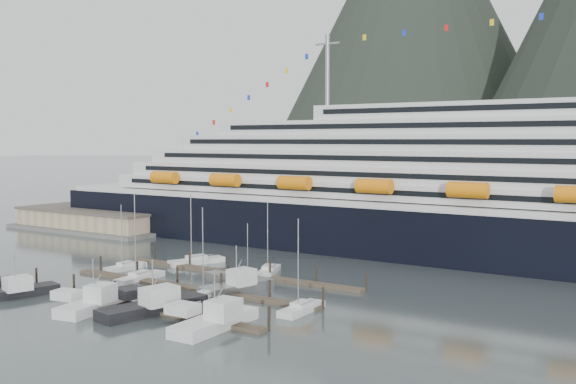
% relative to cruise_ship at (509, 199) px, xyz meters
% --- Properties ---
extents(ground, '(1600.00, 1600.00, 0.00)m').
position_rel_cruise_ship_xyz_m(ground, '(-30.03, -54.94, -12.04)').
color(ground, '#404B4B').
rests_on(ground, ground).
extents(cruise_ship, '(210.00, 30.40, 50.30)m').
position_rel_cruise_ship_xyz_m(cruise_ship, '(0.00, 0.00, 0.00)').
color(cruise_ship, black).
rests_on(cruise_ship, ground).
extents(warehouse, '(46.00, 20.00, 5.80)m').
position_rel_cruise_ship_xyz_m(warehouse, '(-102.03, -12.94, -9.79)').
color(warehouse, '#595956').
rests_on(warehouse, ground).
extents(dock_near, '(48.18, 2.28, 3.20)m').
position_rel_cruise_ship_xyz_m(dock_near, '(-34.95, -64.89, -11.73)').
color(dock_near, '#3F3428').
rests_on(dock_near, ground).
extents(dock_mid, '(48.18, 2.28, 3.20)m').
position_rel_cruise_ship_xyz_m(dock_mid, '(-34.95, -51.89, -11.73)').
color(dock_mid, '#3F3428').
rests_on(dock_mid, ground).
extents(dock_far, '(48.18, 2.28, 3.20)m').
position_rel_cruise_ship_xyz_m(dock_far, '(-34.95, -38.89, -11.73)').
color(dock_far, '#3F3428').
rests_on(dock_far, ground).
extents(sailboat_a, '(2.64, 8.27, 12.18)m').
position_rel_cruise_ship_xyz_m(sailboat_a, '(-54.77, -46.22, -11.63)').
color(sailboat_a, silver).
rests_on(sailboat_a, ground).
extents(sailboat_b, '(3.30, 10.09, 15.08)m').
position_rel_cruise_ship_xyz_m(sailboat_b, '(-45.80, -51.48, -11.61)').
color(sailboat_b, silver).
rests_on(sailboat_b, ground).
extents(sailboat_c, '(2.62, 8.29, 10.18)m').
position_rel_cruise_ship_xyz_m(sailboat_c, '(-29.30, -42.91, -11.66)').
color(sailboat_c, silver).
rests_on(sailboat_c, ground).
extents(sailboat_d, '(4.65, 10.08, 13.96)m').
position_rel_cruise_ship_xyz_m(sailboat_d, '(-27.92, -55.65, -11.63)').
color(sailboat_d, silver).
rests_on(sailboat_d, ground).
extents(sailboat_e, '(6.62, 10.98, 13.62)m').
position_rel_cruise_ship_xyz_m(sailboat_e, '(-47.90, -34.95, -11.61)').
color(sailboat_e, silver).
rests_on(sailboat_e, ground).
extents(sailboat_f, '(5.58, 8.93, 13.05)m').
position_rel_cruise_ship_xyz_m(sailboat_f, '(-31.33, -34.95, -11.62)').
color(sailboat_f, silver).
rests_on(sailboat_f, ground).
extents(sailboat_h, '(2.64, 8.70, 13.23)m').
position_rel_cruise_ship_xyz_m(sailboat_h, '(-12.48, -54.12, -11.62)').
color(sailboat_h, silver).
rests_on(sailboat_h, ground).
extents(trawler_a, '(9.81, 12.89, 6.82)m').
position_rel_cruise_ship_xyz_m(trawler_a, '(-52.89, -69.90, -11.16)').
color(trawler_a, black).
rests_on(trawler_a, ground).
extents(trawler_b, '(9.57, 12.48, 7.80)m').
position_rel_cruise_ship_xyz_m(trawler_b, '(-36.89, -68.87, -11.07)').
color(trawler_b, silver).
rests_on(trawler_b, ground).
extents(trawler_c, '(11.53, 16.09, 8.01)m').
position_rel_cruise_ship_xyz_m(trawler_c, '(-29.26, -65.26, -11.05)').
color(trawler_c, black).
rests_on(trawler_c, ground).
extents(trawler_d, '(10.03, 13.56, 8.04)m').
position_rel_cruise_ship_xyz_m(trawler_d, '(-17.41, -66.60, -11.05)').
color(trawler_d, silver).
rests_on(trawler_d, ground).
extents(trawler_e, '(9.88, 12.73, 7.94)m').
position_rel_cruise_ship_xyz_m(trawler_e, '(-27.34, -49.39, -11.06)').
color(trawler_e, '#95989B').
rests_on(trawler_e, ground).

